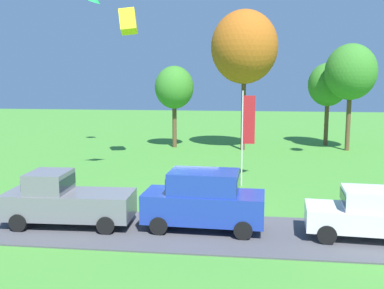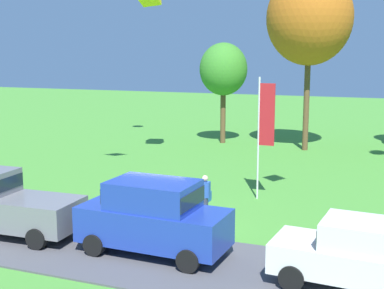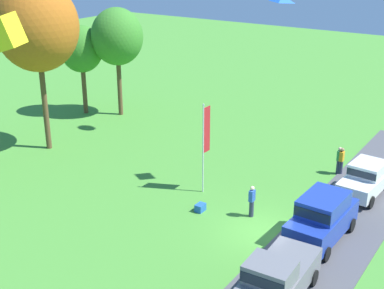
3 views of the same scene
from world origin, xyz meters
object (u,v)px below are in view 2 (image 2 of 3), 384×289
object	(u,v)px
car_pickup_far_end	(4,204)
car_sedan_by_flagpole	(359,253)
tree_left_of_center	(309,18)
flag_banner	(264,123)
car_suv_mid_row	(153,214)
person_watching_sky	(205,197)
tree_right_of_center	(223,70)
cooler_box	(204,196)

from	to	relation	value
car_pickup_far_end	car_sedan_by_flagpole	size ratio (longest dim) A/B	1.12
tree_left_of_center	flag_banner	distance (m)	13.29
car_suv_mid_row	person_watching_sky	bearing A→B (deg)	85.87
person_watching_sky	flag_banner	size ratio (longest dim) A/B	0.33
tree_right_of_center	person_watching_sky	bearing A→B (deg)	-73.84
tree_right_of_center	tree_left_of_center	bearing A→B (deg)	-6.82
tree_right_of_center	car_suv_mid_row	bearing A→B (deg)	-77.47
car_pickup_far_end	person_watching_sky	bearing A→B (deg)	34.85
car_suv_mid_row	cooler_box	xyz separation A→B (m)	(-0.69, 6.30, -1.10)
car_suv_mid_row	flag_banner	bearing A→B (deg)	78.21
cooler_box	person_watching_sky	bearing A→B (deg)	-68.73
car_sedan_by_flagpole	cooler_box	xyz separation A→B (m)	(-6.74, 6.60, -0.84)
car_suv_mid_row	flag_banner	distance (m)	7.84
car_sedan_by_flagpole	tree_right_of_center	distance (m)	23.63
person_watching_sky	flag_banner	xyz separation A→B (m)	(1.28, 3.62, 2.40)
car_pickup_far_end	car_suv_mid_row	world-z (taller)	car_suv_mid_row
car_sedan_by_flagpole	person_watching_sky	bearing A→B (deg)	144.55
person_watching_sky	tree_right_of_center	bearing A→B (deg)	106.16
tree_right_of_center	cooler_box	bearing A→B (deg)	-74.77
car_sedan_by_flagpole	tree_right_of_center	bearing A→B (deg)	117.04
car_pickup_far_end	tree_right_of_center	size ratio (longest dim) A/B	0.74
car_suv_mid_row	car_sedan_by_flagpole	world-z (taller)	car_suv_mid_row
cooler_box	car_pickup_far_end	bearing A→B (deg)	-126.44
person_watching_sky	cooler_box	distance (m)	2.76
flag_banner	cooler_box	world-z (taller)	flag_banner
car_pickup_far_end	person_watching_sky	distance (m)	7.04
person_watching_sky	flag_banner	bearing A→B (deg)	70.56
car_suv_mid_row	tree_right_of_center	distance (m)	21.28
car_sedan_by_flagpole	car_pickup_far_end	bearing A→B (deg)	179.58
car_suv_mid_row	person_watching_sky	size ratio (longest dim) A/B	2.73
person_watching_sky	tree_left_of_center	bearing A→B (deg)	86.67
car_pickup_far_end	flag_banner	world-z (taller)	flag_banner
person_watching_sky	car_sedan_by_flagpole	bearing A→B (deg)	-35.45
cooler_box	tree_right_of_center	bearing A→B (deg)	105.23
car_sedan_by_flagpole	flag_banner	bearing A→B (deg)	120.19
car_suv_mid_row	cooler_box	bearing A→B (deg)	96.29
flag_banner	tree_left_of_center	bearing A→B (deg)	91.62
car_sedan_by_flagpole	flag_banner	world-z (taller)	flag_banner
car_pickup_far_end	flag_banner	distance (m)	10.62
car_sedan_by_flagpole	tree_left_of_center	bearing A→B (deg)	103.57
car_pickup_far_end	flag_banner	size ratio (longest dim) A/B	0.98
tree_left_of_center	car_pickup_far_end	bearing A→B (deg)	-108.56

